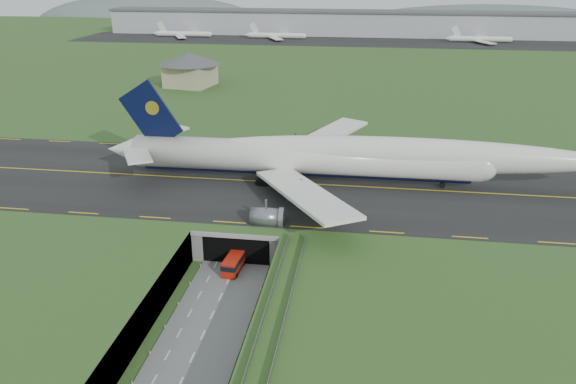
# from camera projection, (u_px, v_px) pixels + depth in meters

# --- Properties ---
(ground) EXTENTS (900.00, 900.00, 0.00)m
(ground) POSITION_uv_depth(u_px,v_px,m) (225.00, 288.00, 92.07)
(ground) COLOR #355823
(ground) RESTS_ON ground
(airfield_deck) EXTENTS (800.00, 800.00, 6.00)m
(airfield_deck) POSITION_uv_depth(u_px,v_px,m) (225.00, 272.00, 90.94)
(airfield_deck) COLOR gray
(airfield_deck) RESTS_ON ground
(trench_road) EXTENTS (12.00, 75.00, 0.20)m
(trench_road) POSITION_uv_depth(u_px,v_px,m) (213.00, 314.00, 85.16)
(trench_road) COLOR slate
(trench_road) RESTS_ON ground
(taxiway) EXTENTS (800.00, 44.00, 0.18)m
(taxiway) POSITION_uv_depth(u_px,v_px,m) (262.00, 182.00, 120.00)
(taxiway) COLOR black
(taxiway) RESTS_ON airfield_deck
(tunnel_portal) EXTENTS (17.00, 22.30, 6.00)m
(tunnel_portal) POSITION_uv_depth(u_px,v_px,m) (246.00, 226.00, 106.12)
(tunnel_portal) COLOR gray
(tunnel_portal) RESTS_ON ground
(guideway) EXTENTS (3.00, 53.00, 7.05)m
(guideway) POSITION_uv_depth(u_px,v_px,m) (271.00, 338.00, 71.08)
(guideway) COLOR #A8A8A3
(guideway) RESTS_ON ground
(jumbo_jet) EXTENTS (105.18, 65.75, 21.75)m
(jumbo_jet) POSITION_uv_depth(u_px,v_px,m) (339.00, 157.00, 117.02)
(jumbo_jet) COLOR white
(jumbo_jet) RESTS_ON ground
(shuttle_tram) EXTENTS (3.08, 6.89, 2.76)m
(shuttle_tram) POSITION_uv_depth(u_px,v_px,m) (234.00, 263.00, 96.64)
(shuttle_tram) COLOR #AE1A0B
(shuttle_tram) RESTS_ON ground
(service_building) EXTENTS (26.63, 26.63, 12.51)m
(service_building) POSITION_uv_depth(u_px,v_px,m) (190.00, 67.00, 210.94)
(service_building) COLOR tan
(service_building) RESTS_ON ground
(cargo_terminal) EXTENTS (320.00, 67.00, 15.60)m
(cargo_terminal) POSITION_uv_depth(u_px,v_px,m) (339.00, 23.00, 361.11)
(cargo_terminal) COLOR #B2B2B2
(cargo_terminal) RESTS_ON ground
(distant_hills) EXTENTS (700.00, 91.00, 60.00)m
(distant_hills) POSITION_uv_depth(u_px,v_px,m) (423.00, 31.00, 478.90)
(distant_hills) COLOR #54645E
(distant_hills) RESTS_ON ground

